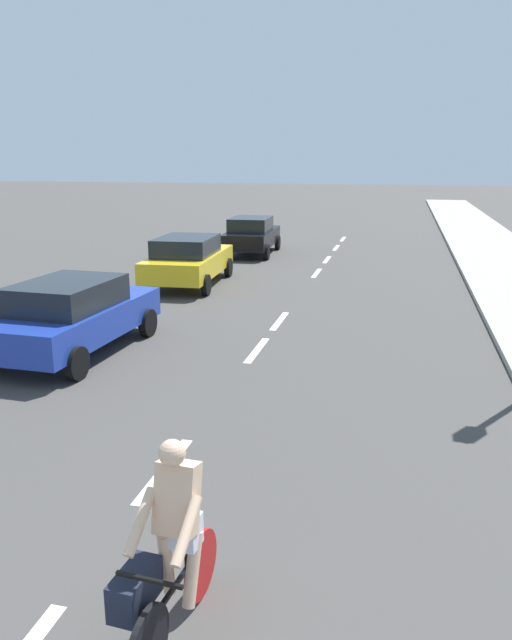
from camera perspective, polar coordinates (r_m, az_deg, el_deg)
The scene contains 12 objects.
ground_plane at distance 20.68m, azimuth 5.06°, elevation 3.60°, with size 160.00×160.00×0.00m, color #423F3D.
lane_stripe_2 at distance 8.43m, azimuth -8.46°, elevation -13.52°, with size 0.16×1.80×0.01m, color white.
lane_stripe_3 at distance 13.17m, azimuth 0.09°, elevation -2.80°, with size 0.16×1.80×0.01m, color white.
lane_stripe_4 at distance 15.51m, azimuth 2.19°, elevation -0.09°, with size 0.16×1.80×0.01m, color white.
lane_stripe_5 at distance 22.16m, azimuth 5.63°, elevation 4.35°, with size 0.16×1.80×0.01m, color white.
lane_stripe_6 at distance 25.17m, azimuth 6.58°, elevation 5.57°, with size 0.16×1.80×0.01m, color white.
lane_stripe_7 at distance 28.63m, azimuth 7.43°, elevation 6.65°, with size 0.16×1.80×0.01m, color white.
lane_stripe_8 at distance 31.78m, azimuth 8.03°, elevation 7.42°, with size 0.16×1.80×0.01m, color white.
cyclist at distance 5.46m, azimuth -8.18°, elevation -20.50°, with size 0.63×1.71×1.82m.
parked_car_blue at distance 13.32m, azimuth -16.56°, elevation 0.52°, with size 2.20×4.49×1.57m.
parked_car_yellow at distance 19.97m, azimuth -6.29°, elevation 5.63°, with size 2.31×4.67×1.57m.
parked_car_black at distance 26.37m, azimuth -0.43°, elevation 7.91°, with size 2.12×4.34×1.57m.
Camera 1 is at (2.85, -0.09, 3.97)m, focal length 34.62 mm.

